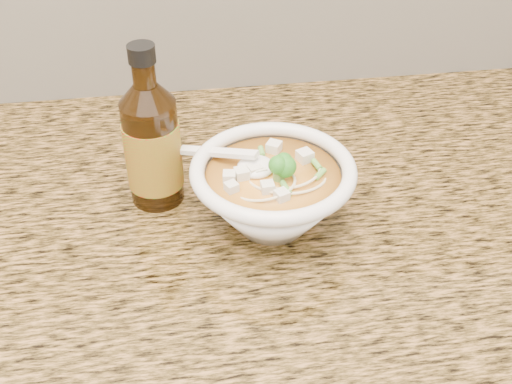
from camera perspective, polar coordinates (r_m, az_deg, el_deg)
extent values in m
cube|color=olive|center=(0.84, -14.49, -3.25)|extent=(4.00, 0.68, 0.04)
cylinder|color=white|center=(0.79, 1.45, -2.52)|extent=(0.08, 0.08, 0.01)
torus|color=white|center=(0.74, 1.54, 1.97)|extent=(0.19, 0.19, 0.02)
torus|color=beige|center=(0.73, 1.76, 1.02)|extent=(0.07, 0.07, 0.00)
torus|color=beige|center=(0.74, 2.44, 1.06)|extent=(0.11, 0.11, 0.00)
torus|color=beige|center=(0.74, 2.78, 1.26)|extent=(0.08, 0.08, 0.00)
torus|color=beige|center=(0.75, 1.64, 1.59)|extent=(0.09, 0.09, 0.00)
torus|color=beige|center=(0.74, 2.14, 0.57)|extent=(0.11, 0.11, 0.00)
torus|color=beige|center=(0.76, 1.90, 1.86)|extent=(0.09, 0.09, 0.00)
cube|color=silver|center=(0.74, 4.25, 1.59)|extent=(0.02, 0.02, 0.02)
cube|color=silver|center=(0.75, 4.52, 2.50)|extent=(0.02, 0.02, 0.01)
cube|color=silver|center=(0.76, 2.84, 2.85)|extent=(0.02, 0.02, 0.01)
cube|color=silver|center=(0.73, -0.09, 1.42)|extent=(0.02, 0.02, 0.02)
cube|color=silver|center=(0.76, 5.29, 2.60)|extent=(0.02, 0.02, 0.02)
cube|color=silver|center=(0.75, 4.48, 2.52)|extent=(0.02, 0.02, 0.01)
cube|color=silver|center=(0.73, -2.55, 1.21)|extent=(0.02, 0.02, 0.01)
cube|color=silver|center=(0.74, 3.65, 1.52)|extent=(0.02, 0.02, 0.01)
cube|color=silver|center=(0.73, 0.02, 1.55)|extent=(0.02, 0.02, 0.02)
ellipsoid|color=#196014|center=(0.72, 2.07, 2.31)|extent=(0.04, 0.04, 0.03)
cylinder|color=#64AF43|center=(0.75, 4.64, 2.35)|extent=(0.02, 0.02, 0.01)
cylinder|color=#64AF43|center=(0.75, 4.42, 2.08)|extent=(0.01, 0.02, 0.01)
cylinder|color=#64AF43|center=(0.76, 3.13, 3.02)|extent=(0.02, 0.01, 0.01)
cylinder|color=#64AF43|center=(0.77, -0.65, 3.30)|extent=(0.02, 0.01, 0.01)
ellipsoid|color=white|center=(0.75, -0.01, 2.26)|extent=(0.04, 0.04, 0.02)
cube|color=white|center=(0.76, -3.43, 3.55)|extent=(0.09, 0.07, 0.03)
cylinder|color=#331C07|center=(0.80, -9.13, 3.53)|extent=(0.08, 0.08, 0.14)
cylinder|color=#331C07|center=(0.74, -9.95, 10.32)|extent=(0.03, 0.03, 0.03)
cylinder|color=black|center=(0.73, -10.15, 12.02)|extent=(0.04, 0.04, 0.02)
cylinder|color=red|center=(0.80, -9.11, 3.36)|extent=(0.08, 0.08, 0.09)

